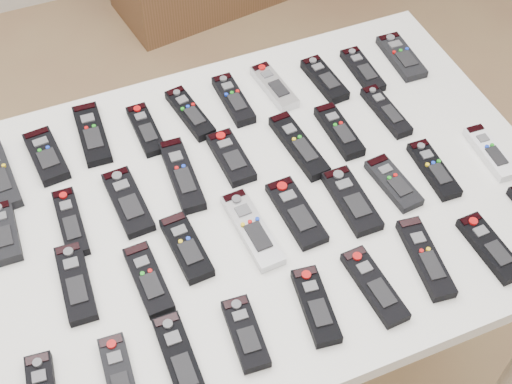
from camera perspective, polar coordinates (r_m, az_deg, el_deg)
name	(u,v)px	position (r m, az deg, el deg)	size (l,w,h in m)	color
ground	(259,365)	(2.17, 0.23, -13.64)	(4.00, 4.00, 0.00)	#966A4C
table	(256,215)	(1.55, 0.00, -1.82)	(1.25, 0.88, 0.78)	white
remote_1	(46,156)	(1.63, -16.43, 2.78)	(0.06, 0.15, 0.02)	black
remote_2	(92,134)	(1.66, -12.99, 4.54)	(0.06, 0.18, 0.02)	black
remote_3	(146,130)	(1.64, -8.81, 4.96)	(0.05, 0.16, 0.02)	black
remote_4	(190,113)	(1.67, -5.30, 6.28)	(0.05, 0.17, 0.02)	black
remote_5	(233,100)	(1.69, -1.82, 7.39)	(0.05, 0.16, 0.02)	black
remote_6	(274,87)	(1.72, 1.45, 8.41)	(0.05, 0.16, 0.02)	#B7B7BC
remote_7	(325,80)	(1.75, 5.50, 8.95)	(0.05, 0.15, 0.02)	black
remote_8	(363,70)	(1.79, 8.52, 9.62)	(0.05, 0.16, 0.02)	black
remote_9	(401,57)	(1.85, 11.55, 10.56)	(0.06, 0.16, 0.02)	black
remote_10	(3,233)	(1.52, -19.56, -3.10)	(0.06, 0.15, 0.02)	black
remote_11	(71,223)	(1.50, -14.61, -2.38)	(0.05, 0.17, 0.02)	black
remote_12	(128,202)	(1.51, -10.20, -0.77)	(0.06, 0.18, 0.02)	black
remote_13	(182,175)	(1.54, -5.94, 1.36)	(0.05, 0.20, 0.02)	black
remote_14	(231,157)	(1.56, -2.01, 2.78)	(0.06, 0.15, 0.02)	black
remote_15	(299,146)	(1.59, 3.44, 3.71)	(0.05, 0.20, 0.02)	black
remote_16	(339,131)	(1.63, 6.66, 4.86)	(0.05, 0.16, 0.02)	black
remote_17	(386,111)	(1.69, 10.36, 6.38)	(0.04, 0.17, 0.02)	black
remote_18	(76,283)	(1.41, -14.22, -7.06)	(0.05, 0.18, 0.02)	black
remote_19	(148,279)	(1.39, -8.60, -6.92)	(0.05, 0.16, 0.02)	black
remote_20	(186,247)	(1.42, -5.58, -4.43)	(0.05, 0.16, 0.02)	black
remote_21	(252,229)	(1.44, -0.31, -3.00)	(0.05, 0.20, 0.02)	#B7B7BC
remote_22	(296,213)	(1.47, 3.24, -1.66)	(0.06, 0.18, 0.02)	black
remote_23	(352,201)	(1.50, 7.66, -0.69)	(0.06, 0.17, 0.02)	black
remote_24	(393,183)	(1.54, 10.93, 0.72)	(0.05, 0.15, 0.02)	black
remote_25	(434,170)	(1.59, 14.04, 1.75)	(0.05, 0.16, 0.02)	black
remote_26	(490,152)	(1.66, 18.21, 3.03)	(0.04, 0.16, 0.02)	silver
remote_28	(120,379)	(1.30, -10.83, -14.47)	(0.05, 0.17, 0.02)	black
remote_29	(180,361)	(1.30, -6.06, -13.26)	(0.05, 0.19, 0.02)	black
remote_30	(246,333)	(1.31, -0.85, -11.25)	(0.05, 0.14, 0.02)	black
remote_31	(316,306)	(1.35, 4.81, -9.05)	(0.05, 0.16, 0.02)	black
remote_32	(374,286)	(1.38, 9.45, -7.43)	(0.05, 0.17, 0.02)	black
remote_33	(425,258)	(1.44, 13.41, -5.16)	(0.05, 0.19, 0.02)	black
remote_34	(490,248)	(1.49, 18.23, -4.26)	(0.05, 0.16, 0.02)	black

